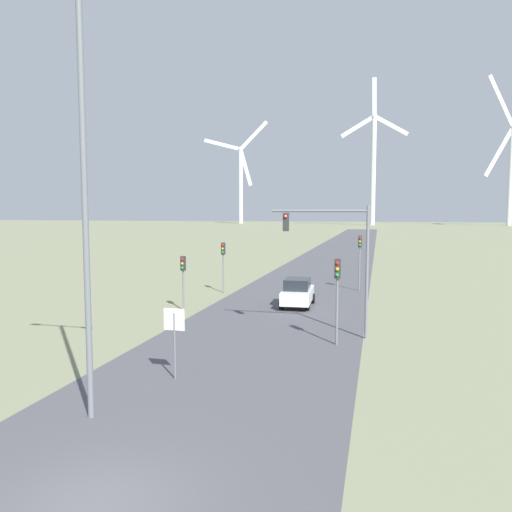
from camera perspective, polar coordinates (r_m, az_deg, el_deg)
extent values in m
plane|color=#757A5B|center=(12.07, -18.06, -25.69)|extent=(600.00, 600.00, 0.00)
cube|color=#47474C|center=(57.35, 8.16, -1.09)|extent=(10.00, 240.00, 0.01)
cylinder|color=slate|center=(15.24, -18.96, 5.16)|extent=(0.18, 0.18, 12.44)
cylinder|color=slate|center=(18.73, -9.28, -10.14)|extent=(0.07, 0.07, 2.46)
cube|color=white|center=(18.48, -9.34, -7.16)|extent=(0.81, 0.01, 0.81)
cube|color=red|center=(18.50, -9.32, -7.15)|extent=(0.76, 0.02, 0.76)
cylinder|color=slate|center=(31.25, -8.31, -3.12)|extent=(0.11, 0.11, 3.39)
cube|color=#2D2D2D|center=(31.09, -8.34, -0.84)|extent=(0.28, 0.24, 0.90)
sphere|color=red|center=(30.94, -8.44, -0.37)|extent=(0.16, 0.16, 0.16)
sphere|color=gold|center=(30.97, -8.43, -0.87)|extent=(0.16, 0.16, 0.16)
sphere|color=green|center=(31.00, -8.43, -1.36)|extent=(0.16, 0.16, 0.16)
cylinder|color=slate|center=(23.25, 9.24, -5.23)|extent=(0.11, 0.11, 3.98)
cube|color=#2D2D2D|center=(23.03, 9.30, -1.45)|extent=(0.28, 0.24, 0.90)
sphere|color=red|center=(22.86, 9.28, -0.82)|extent=(0.16, 0.16, 0.16)
sphere|color=gold|center=(22.89, 9.27, -1.49)|extent=(0.16, 0.16, 0.16)
sphere|color=green|center=(22.93, 9.26, -2.16)|extent=(0.16, 0.16, 0.16)
cylinder|color=slate|center=(37.72, -3.76, -1.35)|extent=(0.11, 0.11, 3.81)
cube|color=#2D2D2D|center=(37.58, -3.77, 0.85)|extent=(0.28, 0.24, 0.90)
sphere|color=red|center=(37.43, -3.84, 1.25)|extent=(0.16, 0.16, 0.16)
sphere|color=gold|center=(37.45, -3.83, 0.84)|extent=(0.16, 0.16, 0.16)
sphere|color=green|center=(37.47, -3.83, 0.43)|extent=(0.16, 0.16, 0.16)
cylinder|color=slate|center=(39.42, 11.75, -0.82)|extent=(0.11, 0.11, 4.28)
cube|color=#2D2D2D|center=(39.28, 11.80, 1.63)|extent=(0.28, 0.24, 0.90)
sphere|color=red|center=(39.13, 11.80, 2.02)|extent=(0.16, 0.16, 0.16)
sphere|color=gold|center=(39.15, 11.79, 1.62)|extent=(0.16, 0.16, 0.16)
sphere|color=green|center=(39.16, 11.78, 1.23)|extent=(0.16, 0.16, 0.16)
cylinder|color=slate|center=(24.46, 12.57, -1.89)|extent=(0.14, 0.14, 6.42)
cylinder|color=slate|center=(24.44, 7.22, 5.14)|extent=(4.65, 0.12, 0.12)
cube|color=#2D2D2D|center=(24.69, 3.44, 3.89)|extent=(0.28, 0.24, 0.90)
sphere|color=red|center=(24.55, 3.39, 4.52)|extent=(0.18, 0.18, 0.18)
cube|color=white|center=(32.54, 4.78, -4.48)|extent=(1.99, 4.18, 0.80)
cube|color=#1E2328|center=(32.27, 4.75, -3.21)|extent=(1.66, 2.17, 0.70)
cylinder|color=black|center=(33.97, 3.73, -4.75)|extent=(0.22, 0.66, 0.66)
cylinder|color=black|center=(33.73, 6.51, -4.84)|extent=(0.22, 0.66, 0.66)
cylinder|color=black|center=(31.51, 2.91, -5.52)|extent=(0.22, 0.66, 0.66)
cylinder|color=black|center=(31.25, 5.91, -5.63)|extent=(0.22, 0.66, 0.66)
cylinder|color=silver|center=(260.12, -1.76, 7.94)|extent=(2.20, 2.20, 38.04)
sphere|color=silver|center=(261.76, -1.77, 12.10)|extent=(2.60, 2.60, 2.60)
cube|color=silver|center=(262.20, -0.22, 13.66)|extent=(14.12, 3.11, 14.56)
cube|color=silver|center=(263.09, -3.91, 12.59)|extent=(18.24, 3.87, 6.34)
cube|color=silver|center=(260.54, -1.17, 10.02)|extent=(6.74, 1.73, 18.38)
cylinder|color=silver|center=(232.54, 13.26, 9.41)|extent=(2.20, 2.20, 48.35)
sphere|color=silver|center=(235.65, 13.38, 15.28)|extent=(2.60, 2.60, 2.60)
cube|color=silver|center=(237.34, 13.38, 17.35)|extent=(2.20, 0.83, 16.14)
cube|color=silver|center=(233.95, 11.50, 14.27)|extent=(14.60, 2.79, 9.89)
cube|color=silver|center=(236.14, 15.25, 14.19)|extent=(14.88, 2.84, 9.32)
cylinder|color=silver|center=(244.39, 27.10, 8.06)|extent=(2.20, 2.20, 42.25)
cube|color=silver|center=(244.79, 26.22, 15.64)|extent=(12.35, 5.87, 21.38)
cube|color=silver|center=(241.54, 26.00, 10.61)|extent=(12.47, 5.92, 21.31)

